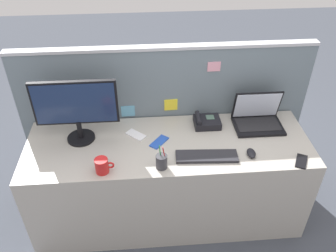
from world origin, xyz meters
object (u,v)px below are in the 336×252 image
Objects in this scene: cell_phone_blue_case at (159,142)px; coffee_mug at (102,166)px; cell_phone_white_slab at (136,135)px; cell_phone_black_slab at (301,161)px; computer_mouse_right_hand at (251,153)px; pen_cup at (162,161)px; laptop at (257,117)px; keyboard_main at (207,156)px; desk_phone at (206,122)px; desktop_monitor at (76,107)px.

coffee_mug is (-0.39, -0.27, 0.05)m from cell_phone_blue_case.
cell_phone_white_slab is 1.07× the size of cell_phone_black_slab.
computer_mouse_right_hand is at bearing -67.60° from cell_phone_white_slab.
pen_cup is at bearing -50.50° from cell_phone_blue_case.
cell_phone_white_slab is (-0.94, -0.07, -0.06)m from laptop.
laptop is at bearing 41.75° from keyboard_main.
desk_phone is at bearing 30.66° from coffee_mug.
desktop_monitor reaches higher than cell_phone_blue_case.
cell_phone_white_slab is (-0.54, -0.08, -0.03)m from desk_phone.
laptop is 0.38m from computer_mouse_right_hand.
pen_cup is 1.16× the size of cell_phone_blue_case.
keyboard_main reaches higher than cell_phone_black_slab.
pen_cup reaches higher than desk_phone.
laptop reaches higher than cell_phone_black_slab.
laptop is 2.90× the size of coffee_mug.
cell_phone_blue_case is 0.48m from coffee_mug.
computer_mouse_right_hand is 0.70× the size of cell_phone_black_slab.
desktop_monitor is at bearing -177.01° from laptop.
desktop_monitor is 0.98m from desk_phone.
cell_phone_white_slab is at bearing -175.69° from laptop.
keyboard_main is 0.37m from cell_phone_blue_case.
pen_cup reaches higher than keyboard_main.
keyboard_main is 0.56m from cell_phone_white_slab.
desktop_monitor is 1.38× the size of keyboard_main.
keyboard_main is 0.33m from pen_cup.
laptop is at bearing 139.98° from cell_phone_black_slab.
pen_cup is at bearing -130.19° from desk_phone.
desk_phone is 1.99× the size of computer_mouse_right_hand.
coffee_mug is at bearing -178.54° from pen_cup.
coffee_mug reaches higher than keyboard_main.
laptop is (1.34, 0.07, -0.21)m from desktop_monitor.
desktop_monitor is 1.36m from laptop.
cell_phone_blue_case is 1.23× the size of coffee_mug.
cell_phone_white_slab is (-0.17, 0.10, 0.00)m from cell_phone_blue_case.
desk_phone is 0.89m from coffee_mug.
desk_phone is 1.28× the size of cell_phone_blue_case.
desk_phone is at bearing 84.50° from keyboard_main.
desktop_monitor is 3.25× the size of pen_cup.
laptop is 0.39m from desk_phone.
pen_cup is at bearing -32.11° from desktop_monitor.
cell_phone_white_slab is 1.21× the size of coffee_mug.
pen_cup is 1.18× the size of cell_phone_white_slab.
desktop_monitor is 4.11× the size of cell_phone_black_slab.
cell_phone_black_slab is (1.12, -0.38, 0.00)m from cell_phone_white_slab.
coffee_mug reaches higher than cell_phone_blue_case.
desktop_monitor reaches higher than cell_phone_black_slab.
coffee_mug is at bearing -168.96° from cell_phone_white_slab.
laptop is 1.84× the size of desk_phone.
cell_phone_white_slab is at bearing -171.14° from desk_phone.
coffee_mug is at bearing -170.04° from keyboard_main.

